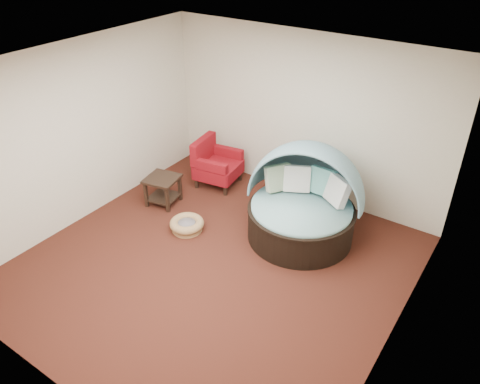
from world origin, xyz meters
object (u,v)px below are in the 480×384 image
Objects in this scene: canopy_daybed at (304,196)px; red_armchair at (215,164)px; side_table at (163,187)px; pet_basket at (187,225)px.

canopy_daybed is 2.29× the size of red_armchair.
canopy_daybed reaches higher than side_table.
canopy_daybed is at bearing 13.09° from side_table.
side_table is at bearing 155.34° from pet_basket.
canopy_daybed is 3.25× the size of side_table.
pet_basket is at bearing -161.69° from canopy_daybed.
canopy_daybed is at bearing 31.36° from pet_basket.
red_armchair is 1.10m from side_table.
side_table is (-0.83, 0.38, 0.22)m from pet_basket.
red_armchair reaches higher than side_table.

